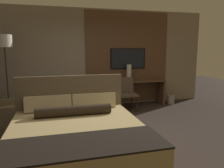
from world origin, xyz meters
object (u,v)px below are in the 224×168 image
(desk, at_px, (130,88))
(waste_bin, at_px, (171,99))
(bed, at_px, (77,138))
(floor_lamp, at_px, (5,48))
(armchair_by_window, at_px, (3,116))
(tv, at_px, (128,58))
(vase_short, at_px, (104,79))
(book, at_px, (135,80))
(desk_chair, at_px, (126,91))
(vase_tall, at_px, (129,72))

(desk, height_order, waste_bin, desk)
(bed, xyz_separation_m, waste_bin, (3.13, 2.63, -0.18))
(floor_lamp, bearing_deg, desk, 9.42)
(armchair_by_window, height_order, waste_bin, armchair_by_window)
(tv, bearing_deg, vase_short, -158.51)
(bed, relative_size, desk, 1.05)
(book, bearing_deg, floor_lamp, -171.04)
(tv, bearing_deg, desk_chair, -111.79)
(bed, xyz_separation_m, desk, (1.87, 2.82, 0.19))
(tv, relative_size, vase_tall, 2.33)
(bed, relative_size, tv, 2.00)
(vase_tall, relative_size, waste_bin, 1.66)
(book, bearing_deg, waste_bin, -9.62)
(vase_short, bearing_deg, tv, 21.49)
(armchair_by_window, height_order, vase_short, vase_short)
(bed, distance_m, tv, 3.72)
(desk_chair, distance_m, waste_bin, 1.64)
(desk, xyz_separation_m, vase_short, (-0.80, -0.10, 0.32))
(waste_bin, bearing_deg, vase_short, 177.55)
(armchair_by_window, distance_m, floor_lamp, 1.54)
(bed, height_order, armchair_by_window, bed)
(armchair_by_window, height_order, vase_tall, vase_tall)
(bed, relative_size, book, 9.07)
(vase_tall, height_order, waste_bin, vase_tall)
(armchair_by_window, relative_size, book, 4.36)
(desk_chair, bearing_deg, armchair_by_window, -169.45)
(desk_chair, bearing_deg, book, 48.07)
(desk, distance_m, book, 0.29)
(desk, bearing_deg, vase_tall, 126.72)
(desk_chair, bearing_deg, desk, 59.99)
(desk, distance_m, tv, 0.89)
(waste_bin, bearing_deg, vase_tall, 170.16)
(desk, bearing_deg, desk_chair, -119.50)
(armchair_by_window, bearing_deg, waste_bin, -90.12)
(vase_short, bearing_deg, armchair_by_window, -157.85)
(bed, bearing_deg, book, 54.19)
(vase_tall, height_order, vase_short, vase_tall)
(tv, xyz_separation_m, desk_chair, (-0.29, -0.74, -0.84))
(vase_short, distance_m, waste_bin, 2.18)
(desk_chair, distance_m, armchair_by_window, 3.03)
(vase_short, xyz_separation_m, waste_bin, (2.06, -0.09, -0.70))
(desk_chair, xyz_separation_m, vase_tall, (0.27, 0.56, 0.44))
(desk, height_order, armchair_by_window, armchair_by_window)
(armchair_by_window, distance_m, vase_short, 2.72)
(tv, distance_m, floor_lamp, 3.33)
(book, bearing_deg, armchair_by_window, -162.20)
(bed, bearing_deg, vase_short, 68.53)
(desk_chair, height_order, floor_lamp, floor_lamp)
(tv, height_order, floor_lamp, floor_lamp)
(desk, distance_m, waste_bin, 1.33)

